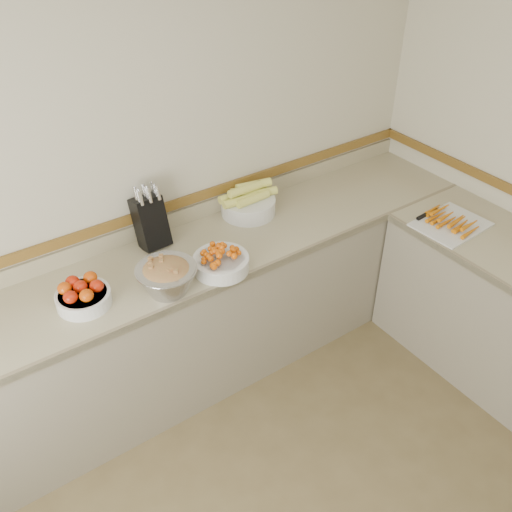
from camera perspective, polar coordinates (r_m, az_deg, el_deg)
back_wall at (r=3.20m, az=-11.99°, el=7.87°), size 4.00×0.00×4.00m
counter_back at (r=3.44m, az=-7.96°, el=-6.69°), size 4.00×0.65×1.08m
knife_block at (r=3.25m, az=-10.52°, el=3.49°), size 0.17×0.20×0.39m
tomato_bowl at (r=2.95m, az=-16.94°, el=-3.76°), size 0.27×0.27×0.13m
cherry_tomato_bowl at (r=3.06m, az=-3.56°, el=-0.50°), size 0.31×0.31×0.17m
corn_bowl at (r=3.52m, az=-0.79°, el=5.39°), size 0.38×0.34×0.20m
rhubarb_bowl at (r=2.92m, az=-8.90°, el=-2.08°), size 0.32×0.32×0.18m
cutting_board at (r=3.63m, az=18.82°, el=3.20°), size 0.44×0.36×0.06m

